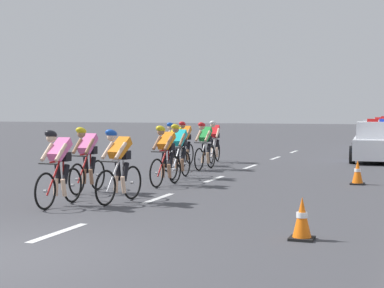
% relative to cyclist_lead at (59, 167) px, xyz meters
% --- Properties ---
extents(lane_markings_centre, '(0.14, 25.60, 0.01)m').
position_rel_cyclist_lead_xyz_m(lane_markings_centre, '(1.43, 5.69, -0.78)').
color(lane_markings_centre, white).
rests_on(lane_markings_centre, ground).
extents(cyclist_lead, '(0.42, 1.72, 1.56)m').
position_rel_cyclist_lead_xyz_m(cyclist_lead, '(0.00, 0.00, 0.00)').
color(cyclist_lead, black).
rests_on(cyclist_lead, ground).
extents(cyclist_second, '(0.45, 1.72, 1.56)m').
position_rel_cyclist_lead_xyz_m(cyclist_second, '(0.90, 0.84, 0.00)').
color(cyclist_second, black).
rests_on(cyclist_second, ground).
extents(cyclist_third, '(0.42, 1.72, 1.56)m').
position_rel_cyclist_lead_xyz_m(cyclist_third, '(-0.49, 1.98, 0.00)').
color(cyclist_third, black).
rests_on(cyclist_third, ground).
extents(cyclist_fourth, '(0.44, 1.72, 1.56)m').
position_rel_cyclist_lead_xyz_m(cyclist_fourth, '(0.71, 3.86, 0.00)').
color(cyclist_fourth, black).
rests_on(cyclist_fourth, ground).
extents(cyclist_fifth, '(0.42, 1.72, 1.56)m').
position_rel_cyclist_lead_xyz_m(cyclist_fifth, '(0.42, 5.55, 0.00)').
color(cyclist_fifth, black).
rests_on(cyclist_fifth, ground).
extents(cyclist_sixth, '(0.45, 1.72, 1.56)m').
position_rel_cyclist_lead_xyz_m(cyclist_sixth, '(-0.56, 7.69, 0.00)').
color(cyclist_sixth, black).
rests_on(cyclist_sixth, ground).
extents(cyclist_seventh, '(0.44, 1.72, 1.56)m').
position_rel_cyclist_lead_xyz_m(cyclist_seventh, '(0.29, 8.24, 0.00)').
color(cyclist_seventh, black).
rests_on(cyclist_seventh, ground).
extents(cyclist_eighth, '(0.44, 1.72, 1.56)m').
position_rel_cyclist_lead_xyz_m(cyclist_eighth, '(-0.24, 10.88, 0.00)').
color(cyclist_eighth, black).
rests_on(cyclist_eighth, ground).
extents(cyclist_ninth, '(0.42, 1.72, 1.56)m').
position_rel_cyclist_lead_xyz_m(cyclist_ninth, '(-0.81, 9.35, 0.00)').
color(cyclist_ninth, black).
rests_on(cyclist_ninth, ground).
extents(police_car_nearest, '(2.20, 4.50, 1.59)m').
position_rel_cyclist_lead_xyz_m(police_car_nearest, '(5.38, 13.48, -0.11)').
color(police_car_nearest, silver).
rests_on(police_car_nearest, ground).
extents(traffic_cone_near, '(0.36, 0.36, 0.64)m').
position_rel_cyclist_lead_xyz_m(traffic_cone_near, '(5.28, 5.74, -0.48)').
color(traffic_cone_near, black).
rests_on(traffic_cone_near, ground).
extents(traffic_cone_mid, '(0.36, 0.36, 0.64)m').
position_rel_cyclist_lead_xyz_m(traffic_cone_mid, '(5.10, -1.55, -0.48)').
color(traffic_cone_mid, black).
rests_on(traffic_cone_mid, ground).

